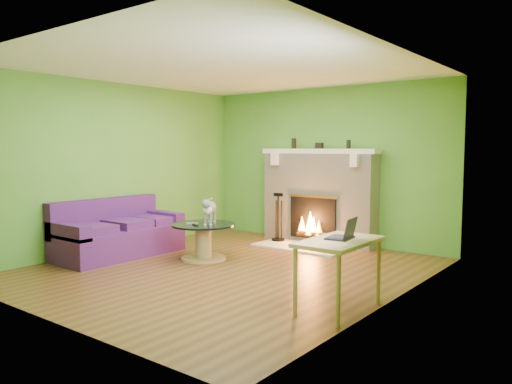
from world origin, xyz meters
The scene contains 22 objects.
floor centered at (0.00, 0.00, 0.00)m, with size 5.00×5.00×0.00m, color #563218.
ceiling centered at (0.00, 0.00, 2.60)m, with size 5.00×5.00×0.00m, color white.
wall_back centered at (0.00, 2.50, 1.30)m, with size 5.00×5.00×0.00m, color #4E922F.
wall_front centered at (0.00, -2.50, 1.30)m, with size 5.00×5.00×0.00m, color #4E922F.
wall_left centered at (-2.25, 0.00, 1.30)m, with size 5.00×5.00×0.00m, color #4E922F.
wall_right centered at (2.25, 0.00, 1.30)m, with size 5.00×5.00×0.00m, color #4E922F.
window_frame centered at (2.24, -0.90, 1.55)m, with size 1.20×1.20×0.00m, color silver.
window_pane centered at (2.23, -0.90, 1.55)m, with size 1.06×1.06×0.00m, color white.
fireplace centered at (0.00, 2.32, 0.77)m, with size 2.10×0.46×1.58m.
hearth centered at (0.00, 1.80, 0.01)m, with size 1.50×0.75×0.03m, color beige.
mantel centered at (0.00, 2.30, 1.54)m, with size 2.10×0.28×0.08m, color white.
sofa centered at (-1.86, -0.35, 0.32)m, with size 0.87×1.86×0.83m.
coffee_table centered at (-0.66, 0.23, 0.30)m, with size 0.91×0.91×0.52m.
desk centered at (1.95, -0.60, 0.62)m, with size 0.55×0.95×0.70m.
cat centered at (-0.58, 0.28, 0.71)m, with size 0.22×0.61×0.38m, color slate, non-canonical shape.
remote_silver centered at (-0.76, 0.11, 0.52)m, with size 0.17×0.04×0.02m, color gray.
remote_black centered at (-0.64, 0.05, 0.52)m, with size 0.16×0.04×0.02m, color black.
laptop centered at (1.93, -0.55, 0.81)m, with size 0.26×0.29×0.22m, color black, non-canonical shape.
fire_tools centered at (-0.57, 1.95, 0.44)m, with size 0.22×0.22×0.81m, color black, non-canonical shape.
mantel_vase_left centered at (-0.51, 2.33, 1.67)m, with size 0.08×0.08×0.18m, color black.
mantel_vase_right centered at (0.53, 2.33, 1.65)m, with size 0.07×0.07×0.14m, color black.
mantel_box centered at (0.00, 2.33, 1.63)m, with size 0.12×0.08×0.10m, color black.
Camera 1 is at (4.23, -4.88, 1.58)m, focal length 35.00 mm.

